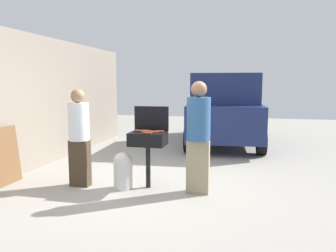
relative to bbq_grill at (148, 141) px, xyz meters
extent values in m
plane|color=#9E998E|center=(0.11, 0.12, -0.80)|extent=(24.00, 24.00, 0.00)
cube|color=gray|center=(-2.73, 1.12, 0.57)|extent=(0.24, 8.00, 2.76)
cylinder|color=black|center=(0.00, 0.00, -0.44)|extent=(0.08, 0.08, 0.73)
cube|color=black|center=(0.00, 0.00, 0.04)|extent=(0.60, 0.44, 0.22)
cube|color=black|center=(0.00, 0.22, 0.36)|extent=(0.60, 0.05, 0.42)
cylinder|color=#C6593D|center=(-0.03, 0.05, 0.16)|extent=(0.13, 0.03, 0.03)
cylinder|color=#AD4228|center=(0.05, -0.16, 0.16)|extent=(0.13, 0.03, 0.03)
cylinder|color=#B74C33|center=(0.19, 0.09, 0.16)|extent=(0.13, 0.03, 0.03)
cylinder|color=#AD4228|center=(-0.19, 0.10, 0.16)|extent=(0.13, 0.03, 0.03)
cylinder|color=#B74C33|center=(-0.07, 0.11, 0.16)|extent=(0.13, 0.04, 0.03)
cylinder|color=#AD4228|center=(0.12, 0.03, 0.16)|extent=(0.13, 0.03, 0.03)
cylinder|color=#AD4228|center=(-0.01, -0.10, 0.16)|extent=(0.13, 0.04, 0.03)
cylinder|color=#B74C33|center=(-0.17, 0.06, 0.16)|extent=(0.13, 0.03, 0.03)
cylinder|color=#AD4228|center=(-0.01, 0.08, 0.16)|extent=(0.13, 0.03, 0.03)
cylinder|color=#B74C33|center=(0.11, -0.04, 0.16)|extent=(0.13, 0.03, 0.03)
cylinder|color=silver|center=(-0.40, -0.15, -0.57)|extent=(0.32, 0.32, 0.46)
sphere|color=silver|center=(-0.40, -0.15, -0.34)|extent=(0.31, 0.31, 0.31)
cube|color=#3F3323|center=(-1.17, -0.18, -0.40)|extent=(0.33, 0.18, 0.80)
cylinder|color=silver|center=(-1.17, -0.18, 0.31)|extent=(0.35, 0.35, 0.63)
sphere|color=#936B4C|center=(-1.17, -0.18, 0.75)|extent=(0.23, 0.23, 0.23)
cube|color=gray|center=(0.86, -0.08, -0.37)|extent=(0.36, 0.20, 0.86)
cylinder|color=#2D598C|center=(0.86, -0.08, 0.40)|extent=(0.38, 0.38, 0.68)
sphere|color=#936B4C|center=(0.86, -0.08, 0.87)|extent=(0.25, 0.25, 0.25)
cube|color=navy|center=(0.97, 4.60, -0.03)|extent=(2.21, 4.52, 0.90)
cube|color=navy|center=(0.99, 4.40, 0.82)|extent=(1.94, 2.72, 0.80)
cylinder|color=black|center=(1.98, 3.13, -0.48)|extent=(0.26, 0.65, 0.64)
cylinder|color=black|center=(0.18, 3.00, -0.48)|extent=(0.26, 0.65, 0.64)
cylinder|color=black|center=(1.77, 6.20, -0.48)|extent=(0.26, 0.65, 0.64)
cylinder|color=black|center=(-0.03, 6.07, -0.48)|extent=(0.26, 0.65, 0.64)
cube|color=brown|center=(-2.48, -0.50, -0.30)|extent=(0.12, 0.90, 1.00)
camera|label=1|loc=(1.58, -5.25, 0.96)|focal=35.43mm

